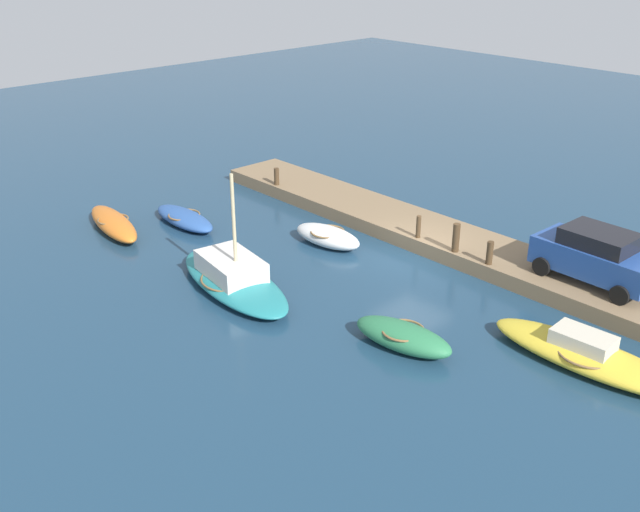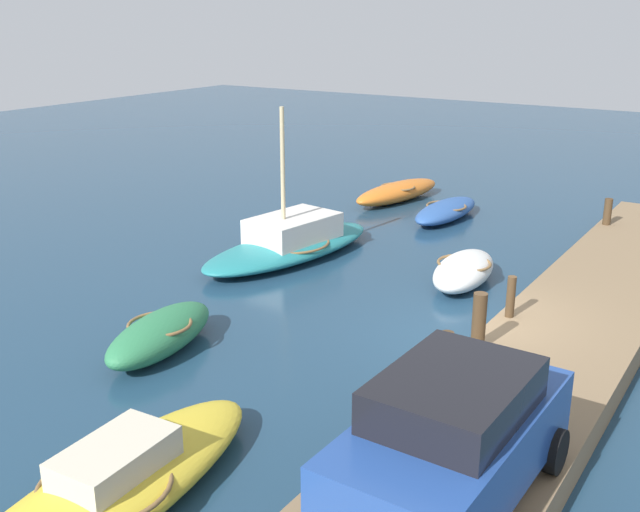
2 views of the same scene
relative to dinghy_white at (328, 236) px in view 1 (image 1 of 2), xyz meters
The scene contains 13 objects.
ground_plane 3.49m from the dinghy_white, 154.85° to the right, with size 84.00×84.00×0.00m, color navy.
dock_platform 4.55m from the dinghy_white, 133.56° to the right, with size 24.11×2.82×0.57m, color #846B4C.
dinghy_white is the anchor object (origin of this frame).
rowboat_blue 6.31m from the dinghy_white, 27.82° to the left, with size 3.78×1.36×0.58m.
rowboat_orange 8.83m from the dinghy_white, 38.17° to the left, with size 4.60×1.94×0.69m.
rowboat_green 7.92m from the dinghy_white, 152.96° to the left, with size 3.34×1.77×0.78m.
motorboat_yellow 11.25m from the dinghy_white, behind, with size 5.94×2.09×0.99m.
sailboat_teal 4.99m from the dinghy_white, 96.41° to the left, with size 6.39×3.08×4.21m.
mooring_post_west 6.39m from the dinghy_white, 160.36° to the right, with size 0.23×0.23×0.84m, color #47331E.
mooring_post_mid_west 5.05m from the dinghy_white, 154.65° to the right, with size 0.26×0.26×1.08m, color #47331E.
mooring_post_mid_east 3.54m from the dinghy_white, 142.15° to the right, with size 0.18×0.18×0.88m, color #47331E.
mooring_post_east 6.09m from the dinghy_white, 20.64° to the right, with size 0.23×0.23×0.79m, color #47331E.
parked_car 9.88m from the dinghy_white, 158.60° to the right, with size 4.04×2.11×1.80m.
Camera 1 is at (-15.78, 19.36, 11.39)m, focal length 40.74 mm.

